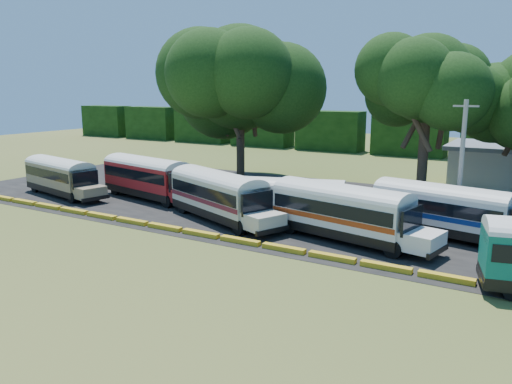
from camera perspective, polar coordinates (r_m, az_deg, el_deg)
The scene contains 13 objects.
ground at distance 30.70m, azimuth -5.19°, elevation -5.90°, with size 160.00×160.00×0.00m, color #394F1A.
asphalt_strip at distance 40.26m, azimuth 6.00°, elevation -1.65°, with size 64.00×24.00×0.02m, color black.
curb at distance 31.43m, azimuth -4.13°, elevation -5.17°, with size 53.70×0.45×0.30m.
treeline_backdrop at distance 73.98m, azimuth 17.13°, elevation 6.32°, with size 130.00×4.00×6.00m.
bus_beige at distance 47.12m, azimuth -21.38°, elevation 1.89°, with size 10.33×4.42×3.30m.
bus_red at distance 43.61m, azimuth -12.24°, elevation 1.91°, with size 11.19×4.80×3.58m.
bus_cream_west at distance 35.59m, azimuth -4.20°, elevation -0.11°, with size 10.94×6.44×3.53m.
bus_cream_east at distance 35.39m, azimuth 4.22°, elevation -0.59°, with size 9.65×4.92×3.09m.
bus_white_red at distance 31.23m, azimuth 10.01°, elevation -1.93°, with size 11.03×4.67×3.52m.
bus_white_blue at distance 33.65m, azimuth 20.78°, elevation -1.69°, with size 10.56×4.50×3.37m.
tree_west at distance 49.62m, azimuth -1.84°, elevation 12.89°, with size 13.76×13.76×15.37m.
tree_center at distance 42.26m, azimuth 19.08°, elevation 12.06°, with size 9.46×9.46×13.51m.
utility_pole at distance 35.75m, azimuth 22.40°, elevation 3.02°, with size 1.60×0.30×8.59m.
Camera 1 is at (17.21, -23.68, 9.24)m, focal length 35.00 mm.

